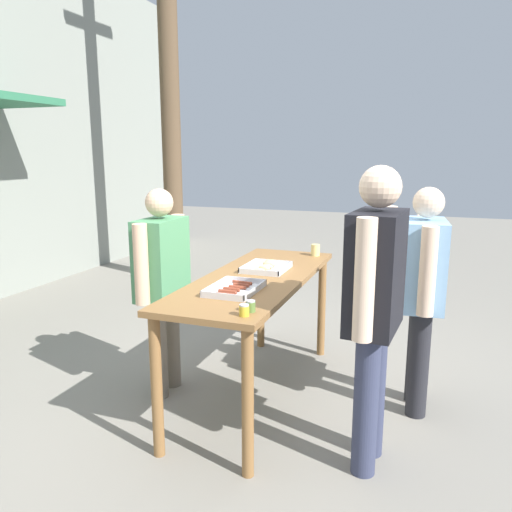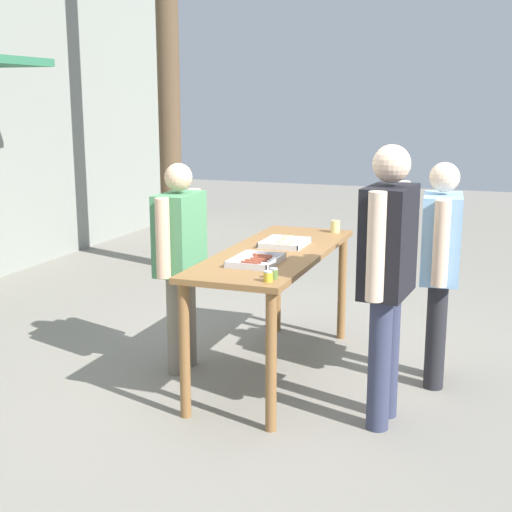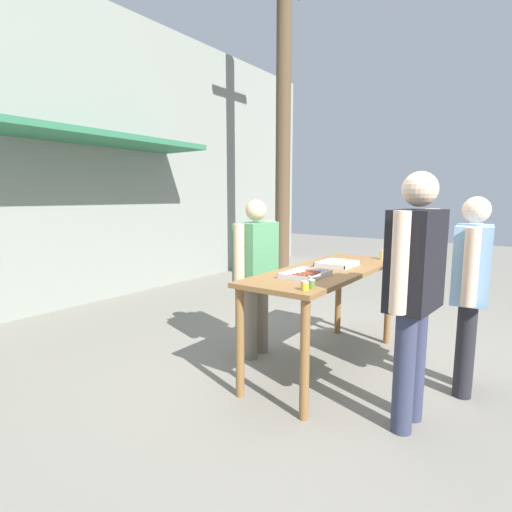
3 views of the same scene
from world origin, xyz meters
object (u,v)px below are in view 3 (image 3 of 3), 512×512
(condiment_jar_ketchup, at_px, (311,284))
(person_customer_with_cup, at_px, (471,280))
(person_customer_holding_hotdog, at_px, (415,280))
(food_tray_buns, at_px, (338,264))
(utility_pole, at_px, (283,118))
(person_server_behind_table, at_px, (256,266))
(food_tray_sausages, at_px, (305,275))
(condiment_jar_mustard, at_px, (305,286))
(beer_cup, at_px, (383,255))

(condiment_jar_ketchup, xyz_separation_m, person_customer_with_cup, (1.01, -0.91, -0.03))
(condiment_jar_ketchup, xyz_separation_m, person_customer_holding_hotdog, (0.22, -0.67, 0.07))
(food_tray_buns, height_order, person_customer_with_cup, person_customer_with_cup)
(condiment_jar_ketchup, height_order, utility_pole, utility_pole)
(food_tray_buns, distance_m, person_server_behind_table, 0.80)
(food_tray_sausages, height_order, food_tray_buns, food_tray_buns)
(food_tray_sausages, distance_m, person_customer_with_cup, 1.32)
(condiment_jar_ketchup, bearing_deg, person_customer_with_cup, -41.91)
(food_tray_buns, bearing_deg, person_server_behind_table, 118.97)
(condiment_jar_mustard, xyz_separation_m, person_server_behind_table, (0.71, 0.94, -0.05))
(condiment_jar_ketchup, bearing_deg, condiment_jar_mustard, 175.40)
(beer_cup, xyz_separation_m, person_customer_holding_hotdog, (-1.45, -0.68, 0.05))
(food_tray_buns, xyz_separation_m, condiment_jar_ketchup, (-1.01, -0.25, 0.01))
(condiment_jar_ketchup, bearing_deg, person_server_behind_table, 56.55)
(food_tray_sausages, bearing_deg, condiment_jar_ketchup, -145.52)
(food_tray_buns, height_order, person_customer_holding_hotdog, person_customer_holding_hotdog)
(person_customer_holding_hotdog, distance_m, person_customer_with_cup, 0.83)
(condiment_jar_mustard, height_order, beer_cup, beer_cup)
(condiment_jar_mustard, distance_m, condiment_jar_ketchup, 0.08)
(beer_cup, height_order, person_customer_with_cup, person_customer_with_cup)
(food_tray_sausages, bearing_deg, condiment_jar_mustard, -151.46)
(beer_cup, relative_size, utility_pole, 0.02)
(beer_cup, distance_m, person_customer_holding_hotdog, 1.60)
(food_tray_buns, height_order, beer_cup, beer_cup)
(condiment_jar_ketchup, distance_m, person_customer_with_cup, 1.36)
(food_tray_buns, distance_m, condiment_jar_mustard, 1.12)
(person_server_behind_table, xyz_separation_m, utility_pole, (3.07, 1.61, 2.07))
(beer_cup, bearing_deg, condiment_jar_mustard, -179.65)
(person_server_behind_table, bearing_deg, utility_pole, 26.90)
(condiment_jar_ketchup, relative_size, person_server_behind_table, 0.04)
(food_tray_buns, height_order, utility_pole, utility_pole)
(person_customer_holding_hotdog, height_order, person_customer_with_cup, person_customer_holding_hotdog)
(condiment_jar_mustard, bearing_deg, person_server_behind_table, 53.02)
(food_tray_sausages, xyz_separation_m, person_server_behind_table, (0.26, 0.70, -0.03))
(beer_cup, distance_m, person_customer_with_cup, 1.13)
(person_customer_with_cup, bearing_deg, condiment_jar_ketchup, -47.33)
(person_customer_holding_hotdog, bearing_deg, food_tray_buns, -126.16)
(person_server_behind_table, bearing_deg, condiment_jar_ketchup, -124.23)
(person_server_behind_table, bearing_deg, person_customer_with_cup, -79.05)
(person_server_behind_table, bearing_deg, condiment_jar_mustard, -127.77)
(condiment_jar_mustard, bearing_deg, beer_cup, 0.35)
(food_tray_sausages, height_order, person_customer_with_cup, person_customer_with_cup)
(condiment_jar_mustard, relative_size, person_customer_holding_hotdog, 0.04)
(food_tray_sausages, relative_size, condiment_jar_ketchup, 6.33)
(person_customer_holding_hotdog, bearing_deg, person_server_behind_table, -99.36)
(condiment_jar_mustard, xyz_separation_m, beer_cup, (1.75, 0.01, 0.02))
(condiment_jar_mustard, bearing_deg, utility_pole, 34.02)
(person_customer_with_cup, height_order, utility_pole, utility_pole)
(food_tray_buns, xyz_separation_m, person_customer_with_cup, (-0.00, -1.15, -0.02))
(person_customer_with_cup, bearing_deg, beer_cup, -130.88)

